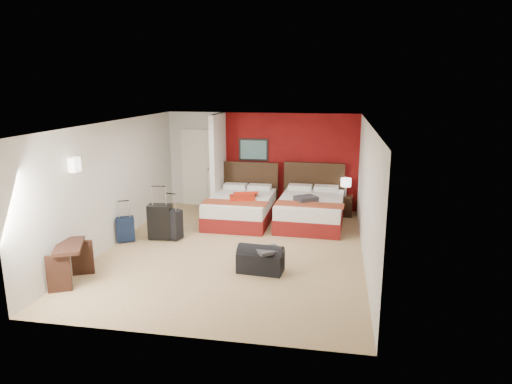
% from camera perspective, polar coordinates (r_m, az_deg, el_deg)
% --- Properties ---
extents(ground, '(6.50, 6.50, 0.00)m').
position_cam_1_polar(ground, '(9.08, -2.71, -7.24)').
color(ground, '#D2B381').
rests_on(ground, ground).
extents(room_walls, '(5.02, 6.52, 2.50)m').
position_cam_1_polar(room_walls, '(10.43, -8.60, 2.53)').
color(room_walls, silver).
rests_on(room_walls, ground).
extents(red_accent_panel, '(3.50, 0.04, 2.50)m').
position_cam_1_polar(red_accent_panel, '(11.73, 4.31, 3.82)').
color(red_accent_panel, maroon).
rests_on(red_accent_panel, ground).
extents(partition_wall, '(0.12, 1.20, 2.50)m').
position_cam_1_polar(partition_wall, '(11.44, -4.79, 3.56)').
color(partition_wall, silver).
rests_on(partition_wall, ground).
extents(entry_door, '(0.82, 0.06, 2.05)m').
position_cam_1_polar(entry_door, '(12.25, -7.46, 3.08)').
color(entry_door, silver).
rests_on(entry_door, ground).
extents(bed_left, '(1.47, 2.07, 0.61)m').
position_cam_1_polar(bed_left, '(10.78, -1.93, -2.16)').
color(bed_left, silver).
rests_on(bed_left, ground).
extents(bed_right, '(1.56, 2.16, 0.63)m').
position_cam_1_polar(bed_right, '(10.65, 6.93, -2.40)').
color(bed_right, white).
rests_on(bed_right, ground).
extents(red_suitcase_open, '(0.77, 0.92, 0.10)m').
position_cam_1_polar(red_suitcase_open, '(10.57, -1.53, -0.47)').
color(red_suitcase_open, red).
rests_on(red_suitcase_open, bed_left).
extents(jacket_bundle, '(0.59, 0.57, 0.11)m').
position_cam_1_polar(jacket_bundle, '(10.27, 6.33, -0.84)').
color(jacket_bundle, '#37373C').
rests_on(jacket_bundle, bed_right).
extents(nightstand, '(0.37, 0.37, 0.50)m').
position_cam_1_polar(nightstand, '(11.47, 11.16, -1.75)').
color(nightstand, '#311B10').
rests_on(nightstand, ground).
extents(table_lamp, '(0.29, 0.29, 0.46)m').
position_cam_1_polar(table_lamp, '(11.36, 11.27, 0.58)').
color(table_lamp, white).
rests_on(table_lamp, nightstand).
extents(suitcase_black, '(0.51, 0.35, 0.72)m').
position_cam_1_polar(suitcase_black, '(9.76, -12.00, -3.81)').
color(suitcase_black, black).
rests_on(suitcase_black, ground).
extents(suitcase_charcoal, '(0.47, 0.37, 0.62)m').
position_cam_1_polar(suitcase_charcoal, '(9.71, -10.60, -4.15)').
color(suitcase_charcoal, black).
rests_on(suitcase_charcoal, ground).
extents(suitcase_navy, '(0.42, 0.37, 0.50)m').
position_cam_1_polar(suitcase_navy, '(9.79, -16.16, -4.68)').
color(suitcase_navy, black).
rests_on(suitcase_navy, ground).
extents(duffel_bag, '(0.82, 0.49, 0.40)m').
position_cam_1_polar(duffel_bag, '(7.98, 0.58, -8.69)').
color(duffel_bag, black).
rests_on(duffel_bag, ground).
extents(jacket_draped, '(0.55, 0.54, 0.06)m').
position_cam_1_polar(jacket_draped, '(7.83, 1.62, -7.35)').
color(jacket_draped, '#3A3A40').
rests_on(jacket_draped, duffel_bag).
extents(desk, '(0.70, 0.90, 0.67)m').
position_cam_1_polar(desk, '(8.09, -22.34, -8.38)').
color(desk, black).
rests_on(desk, ground).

